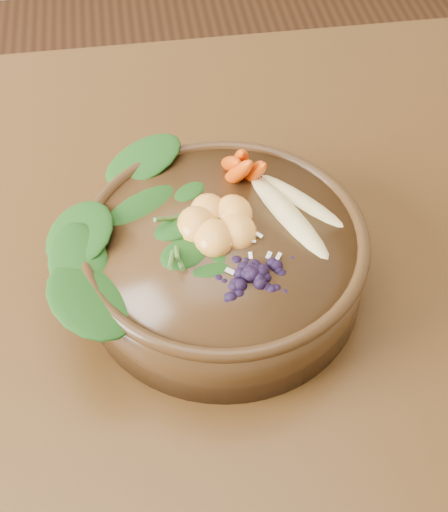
{
  "coord_description": "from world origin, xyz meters",
  "views": [
    {
      "loc": [
        0.22,
        -0.6,
        1.42
      ],
      "look_at": [
        0.29,
        -0.08,
        0.8
      ],
      "focal_mm": 50.0,
      "sensor_mm": 36.0,
      "label": 1
    }
  ],
  "objects_px": {
    "kale_heap": "(158,197)",
    "blueberry_pile": "(255,264)",
    "mandarin_cluster": "(218,213)",
    "banana_halves": "(296,198)",
    "carrot_cluster": "(236,145)",
    "stoneware_bowl": "(224,262)"
  },
  "relations": [
    {
      "from": "kale_heap",
      "to": "blueberry_pile",
      "type": "relative_size",
      "value": 1.42
    },
    {
      "from": "kale_heap",
      "to": "mandarin_cluster",
      "type": "bearing_deg",
      "value": -24.01
    },
    {
      "from": "banana_halves",
      "to": "blueberry_pile",
      "type": "height_order",
      "value": "blueberry_pile"
    },
    {
      "from": "kale_heap",
      "to": "banana_halves",
      "type": "distance_m",
      "value": 0.15
    },
    {
      "from": "kale_heap",
      "to": "carrot_cluster",
      "type": "height_order",
      "value": "carrot_cluster"
    },
    {
      "from": "stoneware_bowl",
      "to": "blueberry_pile",
      "type": "height_order",
      "value": "blueberry_pile"
    },
    {
      "from": "carrot_cluster",
      "to": "blueberry_pile",
      "type": "xyz_separation_m",
      "value": [
        -0.0,
        -0.16,
        -0.02
      ]
    },
    {
      "from": "carrot_cluster",
      "to": "mandarin_cluster",
      "type": "bearing_deg",
      "value": -129.81
    },
    {
      "from": "blueberry_pile",
      "to": "banana_halves",
      "type": "bearing_deg",
      "value": 56.26
    },
    {
      "from": "stoneware_bowl",
      "to": "carrot_cluster",
      "type": "relative_size",
      "value": 3.63
    },
    {
      "from": "mandarin_cluster",
      "to": "blueberry_pile",
      "type": "distance_m",
      "value": 0.09
    },
    {
      "from": "kale_heap",
      "to": "carrot_cluster",
      "type": "bearing_deg",
      "value": 28.29
    },
    {
      "from": "kale_heap",
      "to": "mandarin_cluster",
      "type": "distance_m",
      "value": 0.07
    },
    {
      "from": "stoneware_bowl",
      "to": "kale_heap",
      "type": "height_order",
      "value": "kale_heap"
    },
    {
      "from": "stoneware_bowl",
      "to": "mandarin_cluster",
      "type": "relative_size",
      "value": 3.15
    },
    {
      "from": "carrot_cluster",
      "to": "mandarin_cluster",
      "type": "relative_size",
      "value": 0.87
    },
    {
      "from": "carrot_cluster",
      "to": "blueberry_pile",
      "type": "distance_m",
      "value": 0.16
    },
    {
      "from": "carrot_cluster",
      "to": "mandarin_cluster",
      "type": "height_order",
      "value": "carrot_cluster"
    },
    {
      "from": "stoneware_bowl",
      "to": "banana_halves",
      "type": "xyz_separation_m",
      "value": [
        0.09,
        0.03,
        0.06
      ]
    },
    {
      "from": "carrot_cluster",
      "to": "mandarin_cluster",
      "type": "distance_m",
      "value": 0.09
    },
    {
      "from": "carrot_cluster",
      "to": "blueberry_pile",
      "type": "height_order",
      "value": "carrot_cluster"
    },
    {
      "from": "stoneware_bowl",
      "to": "mandarin_cluster",
      "type": "height_order",
      "value": "mandarin_cluster"
    }
  ]
}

